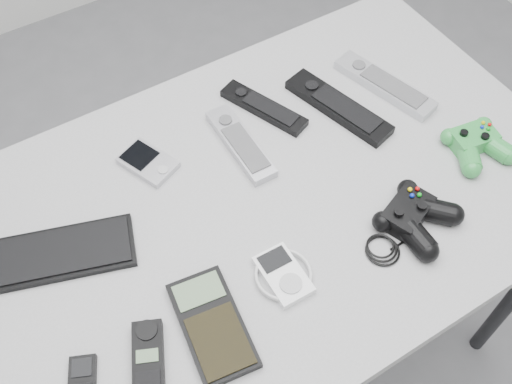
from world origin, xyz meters
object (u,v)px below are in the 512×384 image
remote_black_a (264,107)px  controller_black (414,215)px  mp3_player (283,274)px  calculator (212,325)px  desk (272,213)px  remote_silver_b (385,84)px  controller_green (477,142)px  remote_black_b (338,106)px  cordless_handset (148,369)px  pda_keyboard (62,253)px  pda (148,162)px  remote_silver_a (240,143)px

remote_black_a → controller_black: (0.09, -0.38, 0.01)m
remote_black_a → mp3_player: (-0.18, -0.35, -0.00)m
calculator → mp3_player: 0.15m
desk → remote_silver_b: 0.38m
desk → controller_green: (0.40, -0.12, 0.09)m
desk → remote_black_b: bearing=25.2°
remote_black_b → calculator: bearing=-163.1°
calculator → controller_green: controller_green is taller
remote_silver_b → controller_green: bearing=-93.3°
cordless_handset → pda_keyboard: bearing=122.5°
pda_keyboard → mp3_player: mp3_player is taller
pda → cordless_handset: size_ratio=0.70×
pda → remote_black_a: remote_black_a is taller
pda_keyboard → remote_silver_b: remote_silver_b is taller
remote_silver_a → controller_green: (0.40, -0.25, 0.01)m
pda → desk: bearing=-69.8°
remote_silver_a → controller_green: size_ratio=1.55×
pda → mp3_player: size_ratio=1.01×
remote_silver_b → controller_black: size_ratio=1.01×
pda_keyboard → remote_silver_b: 0.75m
pda → controller_black: 0.52m
remote_silver_b → controller_black: bearing=-134.9°
remote_black_b → controller_black: bearing=-114.1°
cordless_handset → mp3_player: size_ratio=1.45×
mp3_player → remote_silver_b: bearing=33.0°
desk → controller_green: bearing=-16.6°
remote_black_a → controller_black: controller_black is taller
remote_silver_a → calculator: (-0.24, -0.31, -0.00)m
desk → mp3_player: (-0.08, -0.16, 0.08)m
remote_silver_b → controller_green: controller_green is taller
controller_black → controller_green: controller_black is taller
remote_silver_a → calculator: size_ratio=1.08×
desk → cordless_handset: bearing=-151.8°
remote_black_a → remote_silver_b: (0.26, -0.08, 0.00)m
pda → remote_silver_b: size_ratio=0.46×
pda_keyboard → calculator: (0.16, -0.26, 0.00)m
pda_keyboard → mp3_player: 0.39m
mp3_player → controller_green: bearing=6.0°
cordless_handset → controller_green: controller_green is taller
pda_keyboard → cordless_handset: (0.04, -0.27, 0.00)m
remote_black_a → remote_black_b: size_ratio=0.80×
remote_silver_a → controller_black: (0.18, -0.32, 0.01)m
desk → remote_black_b: size_ratio=4.72×
pda_keyboard → remote_silver_a: 0.40m
remote_black_b → controller_black: controller_black is taller
remote_black_b → calculator: 0.54m
calculator → controller_green: 0.64m
remote_black_a → desk: bearing=-139.3°
remote_silver_a → remote_silver_b: 0.35m
desk → remote_silver_b: (0.36, 0.11, 0.08)m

